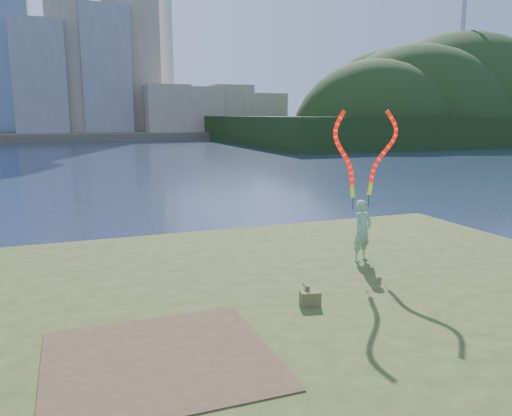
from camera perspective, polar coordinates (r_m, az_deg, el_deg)
name	(u,v)px	position (r m, az deg, el deg)	size (l,w,h in m)	color
ground	(236,311)	(11.25, -2.33, -11.64)	(320.00, 320.00, 0.00)	#192640
grassy_knoll	(276,339)	(9.15, 2.31, -14.78)	(20.00, 18.00, 0.80)	#354318
dirt_patch	(160,359)	(7.61, -10.95, -16.57)	(3.20, 3.00, 0.02)	#47331E
far_shore	(85,133)	(105.01, -18.96, 8.06)	(320.00, 40.00, 1.20)	#514B3B
wooded_hill	(453,139)	(94.03, 21.58, 7.39)	(78.00, 50.00, 63.00)	black
woman_with_ribbons	(363,202)	(12.03, 12.09, 0.73)	(1.89, 0.69, 3.88)	#1C7944
canvas_bag	(310,297)	(9.41, 6.18, -10.10)	(0.40, 0.46, 0.35)	brown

